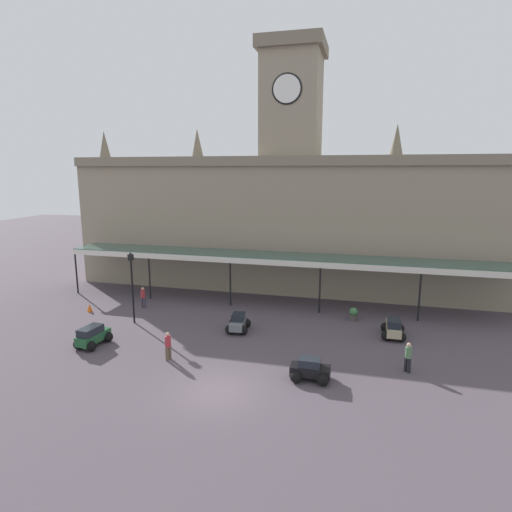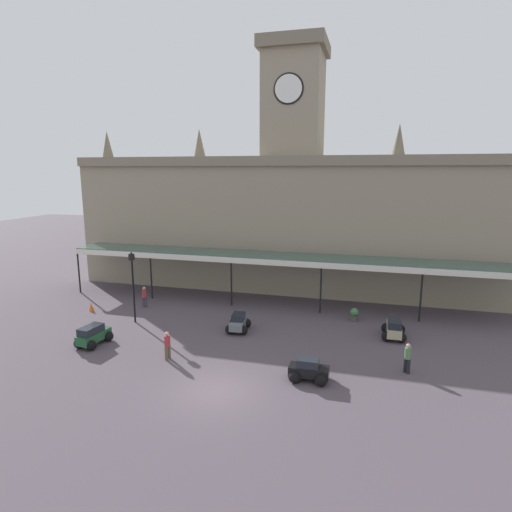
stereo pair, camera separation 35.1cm
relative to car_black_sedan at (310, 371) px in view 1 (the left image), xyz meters
The scene contains 13 objects.
ground_plane 4.84m from the car_black_sedan, 151.97° to the right, with size 140.00×140.00×0.00m, color #4E434C.
station_building 19.11m from the car_black_sedan, 103.60° to the left, with size 39.14×6.57×21.31m.
entrance_canopy 13.22m from the car_black_sedan, 109.41° to the left, with size 35.60×3.26×4.03m.
car_black_sedan is the anchor object (origin of this frame).
car_grey_sedan 7.97m from the car_black_sedan, 134.59° to the left, with size 1.65×2.13×1.19m.
car_green_estate 13.63m from the car_black_sedan, behind, with size 1.70×2.33×1.27m.
car_beige_estate 8.45m from the car_black_sedan, 57.93° to the left, with size 1.55×2.25×1.27m.
pedestrian_near_entrance 5.43m from the car_black_sedan, 23.88° to the left, with size 0.34×0.34×1.67m.
pedestrian_crossing_forecourt 16.66m from the car_black_sedan, 149.15° to the left, with size 0.39×0.34×1.67m.
pedestrian_beside_cars 8.18m from the car_black_sedan, behind, with size 0.34×0.37×1.67m.
victorian_lamppost 14.51m from the car_black_sedan, 158.12° to the left, with size 0.30×0.30×5.11m.
traffic_cone 19.02m from the car_black_sedan, 159.61° to the left, with size 0.40×0.40×0.63m, color orange.
planter_by_canopy 9.87m from the car_black_sedan, 79.08° to the left, with size 0.60×0.60×0.96m.
Camera 1 is at (6.63, -18.13, 10.67)m, focal length 29.85 mm.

